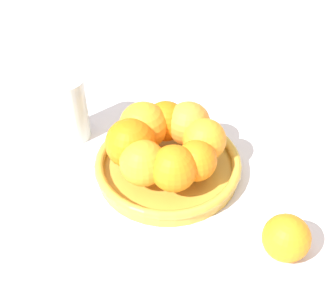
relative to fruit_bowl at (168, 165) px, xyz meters
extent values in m
plane|color=silver|center=(0.00, 0.00, -0.02)|extent=(4.00, 4.00, 0.00)
cylinder|color=gold|center=(0.00, 0.00, -0.01)|extent=(0.24, 0.24, 0.02)
torus|color=gold|center=(0.00, 0.00, 0.01)|extent=(0.25, 0.25, 0.02)
sphere|color=orange|center=(-0.06, 0.01, 0.05)|extent=(0.07, 0.07, 0.07)
sphere|color=orange|center=(-0.05, -0.03, 0.05)|extent=(0.07, 0.07, 0.07)
sphere|color=orange|center=(-0.01, -0.06, 0.05)|extent=(0.07, 0.07, 0.07)
sphere|color=orange|center=(0.04, -0.05, 0.05)|extent=(0.08, 0.08, 0.08)
sphere|color=orange|center=(0.06, -0.01, 0.05)|extent=(0.07, 0.07, 0.07)
sphere|color=orange|center=(0.05, 0.03, 0.06)|extent=(0.08, 0.08, 0.08)
sphere|color=orange|center=(0.01, 0.06, 0.06)|extent=(0.08, 0.08, 0.08)
sphere|color=orange|center=(-0.04, 0.05, 0.05)|extent=(0.07, 0.07, 0.07)
sphere|color=orange|center=(-0.21, -0.11, 0.02)|extent=(0.07, 0.07, 0.07)
cylinder|color=silver|center=(0.14, 0.14, 0.05)|extent=(0.07, 0.07, 0.12)
camera|label=1|loc=(-0.55, 0.16, 0.56)|focal=50.00mm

